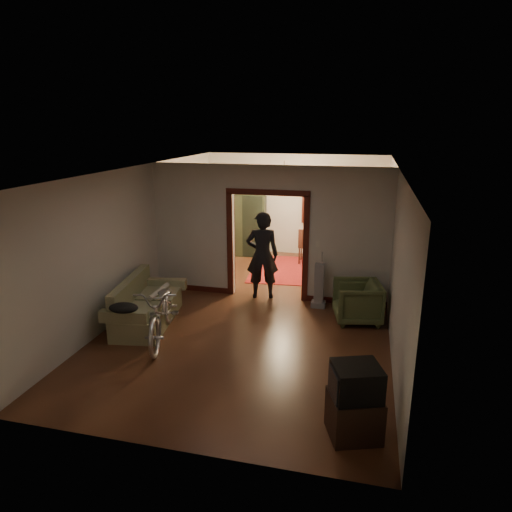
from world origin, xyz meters
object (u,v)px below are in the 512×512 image
(sofa, at_px, (147,302))
(locker, at_px, (250,225))
(armchair, at_px, (357,302))
(person, at_px, (262,255))
(desk, at_px, (337,248))
(bicycle, at_px, (163,311))

(sofa, distance_m, locker, 4.97)
(locker, bearing_deg, armchair, -56.77)
(sofa, height_order, locker, locker)
(person, bearing_deg, armchair, 144.88)
(sofa, height_order, desk, sofa)
(armchair, height_order, person, person)
(locker, relative_size, desk, 1.94)
(bicycle, height_order, locker, locker)
(bicycle, bearing_deg, desk, 50.41)
(armchair, xyz_separation_m, person, (-2.01, 0.78, 0.55))
(armchair, bearing_deg, bicycle, -76.21)
(sofa, xyz_separation_m, person, (1.77, 1.81, 0.51))
(bicycle, distance_m, person, 2.66)
(person, height_order, desk, person)
(desk, bearing_deg, person, -109.13)
(person, bearing_deg, sofa, 31.73)
(sofa, xyz_separation_m, locker, (0.70, 4.90, 0.45))
(sofa, bearing_deg, desk, 49.37)
(locker, bearing_deg, person, -76.21)
(bicycle, bearing_deg, sofa, 122.31)
(sofa, distance_m, bicycle, 0.77)
(bicycle, relative_size, desk, 2.18)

